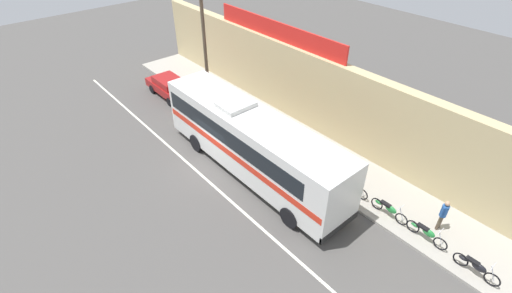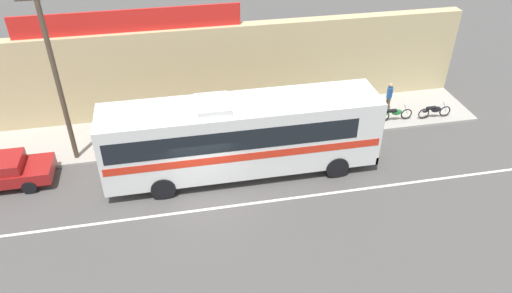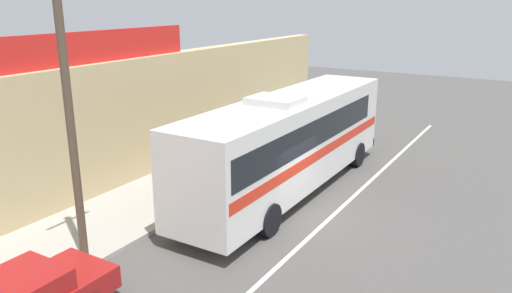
{
  "view_description": "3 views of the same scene",
  "coord_description": "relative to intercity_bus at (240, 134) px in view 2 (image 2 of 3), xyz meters",
  "views": [
    {
      "loc": [
        13.75,
        -8.37,
        12.89
      ],
      "look_at": [
        1.73,
        1.94,
        1.36
      ],
      "focal_mm": 25.69,
      "sensor_mm": 36.0,
      "label": 1
    },
    {
      "loc": [
        -0.92,
        -15.99,
        13.54
      ],
      "look_at": [
        2.54,
        1.5,
        1.28
      ],
      "focal_mm": 33.99,
      "sensor_mm": 36.0,
      "label": 2
    },
    {
      "loc": [
        -13.73,
        -6.47,
        6.95
      ],
      "look_at": [
        0.64,
        2.19,
        1.95
      ],
      "focal_mm": 34.89,
      "sensor_mm": 36.0,
      "label": 3
    }
  ],
  "objects": [
    {
      "name": "road_center_stripe",
      "position": [
        -1.82,
        -2.28,
        -2.06
      ],
      "size": [
        30.0,
        0.14,
        0.01
      ],
      "primitive_type": "cube",
      "color": "silver",
      "rests_on": "ground_plane"
    },
    {
      "name": "motorcycle_black",
      "position": [
        8.69,
        2.64,
        -1.5
      ],
      "size": [
        1.89,
        0.56,
        0.94
      ],
      "color": "black",
      "rests_on": "sidewalk_slab"
    },
    {
      "name": "storefront_billboard",
      "position": [
        -4.39,
        5.87,
        3.28
      ],
      "size": [
        10.91,
        0.12,
        1.1
      ],
      "primitive_type": "cube",
      "color": "red",
      "rests_on": "storefront_facade"
    },
    {
      "name": "pedestrian_by_curb",
      "position": [
        8.75,
        3.69,
        -0.96
      ],
      "size": [
        0.3,
        0.48,
        1.66
      ],
      "color": "brown",
      "rests_on": "sidewalk_slab"
    },
    {
      "name": "motorcycle_red",
      "position": [
        6.83,
        2.63,
        -1.5
      ],
      "size": [
        1.92,
        0.56,
        0.94
      ],
      "color": "black",
      "rests_on": "sidewalk_slab"
    },
    {
      "name": "sidewalk_slab",
      "position": [
        -1.82,
        3.72,
        -2.0
      ],
      "size": [
        30.0,
        3.6,
        0.14
      ],
      "primitive_type": "cube",
      "color": "#A8A399",
      "rests_on": "ground_plane"
    },
    {
      "name": "motorcycle_orange",
      "position": [
        4.72,
        2.64,
        -1.5
      ],
      "size": [
        1.86,
        0.56,
        0.94
      ],
      "color": "black",
      "rests_on": "sidewalk_slab"
    },
    {
      "name": "intercity_bus",
      "position": [
        0.0,
        0.0,
        0.0
      ],
      "size": [
        12.03,
        2.63,
        3.78
      ],
      "color": "silver",
      "rests_on": "ground_plane"
    },
    {
      "name": "motorcycle_purple",
      "position": [
        10.86,
        2.5,
        -1.5
      ],
      "size": [
        1.84,
        0.56,
        0.94
      ],
      "color": "black",
      "rests_on": "sidewalk_slab"
    },
    {
      "name": "storefront_facade",
      "position": [
        -1.82,
        5.87,
        0.33
      ],
      "size": [
        30.0,
        0.7,
        4.8
      ],
      "primitive_type": "cube",
      "color": "tan",
      "rests_on": "ground_plane"
    },
    {
      "name": "utility_pole",
      "position": [
        -7.46,
        2.46,
        2.27
      ],
      "size": [
        1.6,
        0.22,
        8.11
      ],
      "color": "brown",
      "rests_on": "sidewalk_slab"
    },
    {
      "name": "ground_plane",
      "position": [
        -1.82,
        -1.48,
        -2.07
      ],
      "size": [
        70.0,
        70.0,
        0.0
      ],
      "primitive_type": "plane",
      "color": "#4F4C49"
    }
  ]
}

